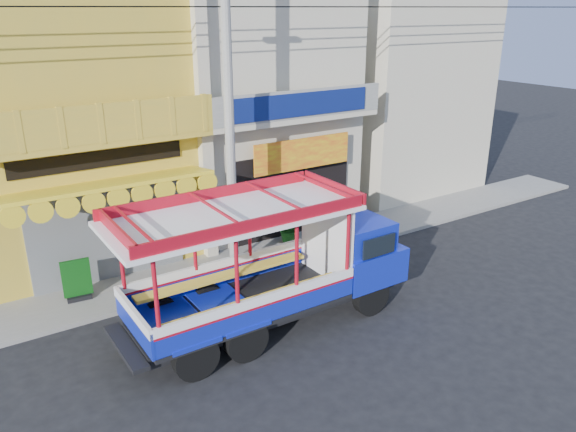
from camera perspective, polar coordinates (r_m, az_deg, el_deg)
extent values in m
plane|color=black|center=(14.33, 4.50, -10.18)|extent=(90.00, 90.00, 0.00)
cube|color=slate|center=(17.27, -3.57, -4.34)|extent=(30.00, 2.00, 0.12)
cube|color=gold|center=(18.37, -21.33, 8.75)|extent=(6.00, 6.00, 8.00)
cube|color=#595B5E|center=(16.23, -17.80, -1.85)|extent=(4.20, 0.10, 2.60)
cube|color=yellow|center=(15.03, -17.69, 3.09)|extent=(5.20, 1.50, 0.31)
cube|color=gold|center=(15.16, -18.52, 7.06)|extent=(6.00, 0.70, 0.18)
cube|color=gold|center=(14.77, -18.45, 8.93)|extent=(6.00, 0.12, 0.95)
cube|color=black|center=(15.58, -18.64, 5.48)|extent=(4.50, 0.04, 0.45)
cube|color=beige|center=(20.42, -4.50, 11.11)|extent=(6.00, 6.00, 8.00)
cube|color=black|center=(18.49, 0.22, 2.20)|extent=(4.60, 0.12, 2.80)
cube|color=yellow|center=(18.04, 1.52, 6.35)|extent=(3.60, 0.05, 1.00)
cube|color=beige|center=(17.59, 0.83, 9.83)|extent=(6.00, 0.70, 0.18)
cube|color=gray|center=(17.26, 1.41, 11.31)|extent=(6.00, 0.12, 0.85)
cube|color=navy|center=(17.20, 1.54, 11.27)|extent=(4.80, 0.06, 0.70)
cube|color=beige|center=(16.33, -8.45, 8.61)|extent=(0.35, 0.30, 8.00)
cube|color=beige|center=(24.54, 10.31, 11.94)|extent=(6.00, 6.00, 7.60)
cylinder|color=gray|center=(14.86, -5.99, 9.53)|extent=(0.26, 0.26, 9.00)
cylinder|color=black|center=(15.08, -2.80, 20.47)|extent=(28.00, 0.04, 0.04)
cylinder|color=black|center=(14.34, 8.42, -8.04)|extent=(1.00, 0.29, 1.00)
cylinder|color=black|center=(15.63, 3.83, -5.35)|extent=(1.00, 0.29, 1.00)
cylinder|color=black|center=(12.53, -4.28, -12.42)|extent=(1.00, 0.29, 1.00)
cylinder|color=black|center=(13.98, -8.13, -8.82)|extent=(1.00, 0.29, 1.00)
cylinder|color=black|center=(12.10, -9.36, -13.99)|extent=(1.00, 0.29, 1.00)
cylinder|color=black|center=(13.60, -12.73, -10.05)|extent=(1.00, 0.29, 1.00)
cube|color=black|center=(13.69, -1.84, -8.81)|extent=(6.70, 1.69, 0.28)
cube|color=#1227C8|center=(14.81, 6.71, -4.21)|extent=(1.81, 2.20, 0.90)
cube|color=#1227C8|center=(14.41, 6.38, -1.47)|extent=(1.41, 2.02, 0.75)
cube|color=black|center=(14.85, 8.45, -1.09)|extent=(0.07, 1.75, 0.55)
cube|color=black|center=(13.24, -4.92, -8.99)|extent=(4.94, 2.22, 0.12)
cube|color=#1227C8|center=(12.27, -2.56, -9.62)|extent=(4.93, 0.11, 0.60)
cube|color=white|center=(12.13, -2.58, -8.52)|extent=(4.93, 0.12, 0.22)
cube|color=#1227C8|center=(13.91, -7.06, -5.92)|extent=(4.93, 0.11, 0.60)
cube|color=white|center=(13.80, -7.11, -4.92)|extent=(4.93, 0.12, 0.22)
cylinder|color=#AB0D1D|center=(10.91, -13.28, -7.70)|extent=(0.09, 0.09, 1.59)
cylinder|color=#AB0D1D|center=(12.70, -16.62, -3.88)|extent=(0.09, 0.09, 1.59)
cube|color=white|center=(13.96, 3.92, -2.22)|extent=(0.09, 2.02, 2.24)
cube|color=white|center=(12.26, -5.64, 0.06)|extent=(5.54, 2.48, 0.10)
cube|color=#AB0D1D|center=(12.19, -5.67, 0.85)|extent=(5.34, 2.38, 0.26)
cube|color=black|center=(15.80, -20.44, -7.71)|extent=(0.64, 0.39, 0.11)
cube|color=#0C440F|center=(15.56, -20.69, -5.89)|extent=(0.73, 0.16, 1.00)
imported|color=#185217|center=(18.05, 0.11, -1.17)|extent=(1.23, 1.24, 1.04)
imported|color=#185217|center=(18.58, 5.78, -0.96)|extent=(0.51, 0.56, 0.84)
imported|color=#185217|center=(19.70, 6.89, 0.29)|extent=(0.54, 0.54, 0.86)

